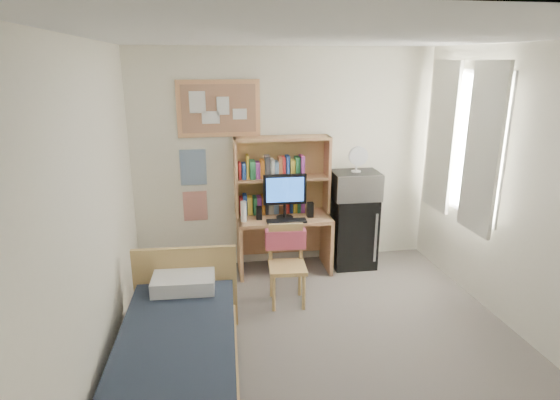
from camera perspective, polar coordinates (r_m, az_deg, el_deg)
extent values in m
cube|color=slate|center=(4.26, 6.42, -18.65)|extent=(3.60, 4.20, 0.02)
cube|color=white|center=(3.48, 7.89, 19.05)|extent=(3.60, 4.20, 0.02)
cube|color=white|center=(5.63, 0.72, 4.96)|extent=(3.60, 0.04, 2.60)
cube|color=white|center=(1.98, 26.67, -20.78)|extent=(3.60, 0.04, 2.60)
cube|color=white|center=(3.58, -21.65, -3.24)|extent=(0.04, 4.20, 2.60)
cube|color=white|center=(4.53, 29.37, -0.18)|extent=(0.04, 4.20, 2.60)
cube|color=white|center=(5.39, 21.42, 6.51)|extent=(0.10, 1.40, 1.70)
cube|color=silver|center=(5.04, 23.47, 5.65)|extent=(0.04, 0.55, 1.70)
cube|color=silver|center=(5.71, 19.09, 7.27)|extent=(0.04, 0.55, 1.70)
cube|color=#A17255|center=(5.43, -7.48, 11.00)|extent=(0.94, 0.03, 0.64)
cube|color=#26599A|center=(5.53, -10.54, 3.93)|extent=(0.30, 0.01, 0.42)
cube|color=red|center=(5.65, -10.29, -0.72)|extent=(0.28, 0.01, 0.36)
cube|color=tan|center=(5.62, 0.48, -5.31)|extent=(1.11, 0.58, 0.68)
cube|color=tan|center=(4.85, 0.90, -8.13)|extent=(0.45, 0.45, 0.82)
cube|color=black|center=(5.82, 8.85, -3.75)|extent=(0.53, 0.53, 0.86)
cube|color=#1A212E|center=(3.81, -12.33, -19.00)|extent=(1.02, 1.86, 0.50)
cube|color=tan|center=(5.51, 0.25, 3.00)|extent=(1.13, 0.32, 0.92)
cube|color=black|center=(5.36, 0.59, 0.45)|extent=(0.50, 0.06, 0.53)
cube|color=black|center=(5.31, 0.82, -2.59)|extent=(0.45, 0.16, 0.02)
cube|color=black|center=(5.38, -2.57, -1.60)|extent=(0.07, 0.07, 0.15)
cube|color=black|center=(5.47, 3.69, -1.19)|extent=(0.07, 0.07, 0.18)
cylinder|color=white|center=(5.31, -4.46, -1.40)|extent=(0.07, 0.07, 0.24)
cube|color=#E05572|center=(4.94, 0.67, -4.77)|extent=(0.44, 0.17, 0.20)
cube|color=silver|center=(5.63, 9.17, 1.82)|extent=(0.57, 0.44, 0.32)
cylinder|color=white|center=(5.56, 9.32, 4.78)|extent=(0.23, 0.23, 0.28)
cube|color=white|center=(4.29, -11.66, -9.73)|extent=(0.57, 0.41, 0.13)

